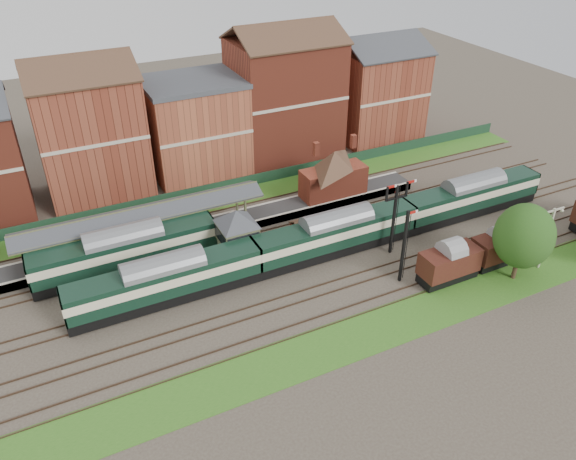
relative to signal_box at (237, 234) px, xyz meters
name	(u,v)px	position (x,y,z in m)	size (l,w,h in m)	color
ground	(278,269)	(3.00, -3.25, -3.19)	(160.00, 160.00, 0.00)	#473D33
grass_back	(223,200)	(3.00, 12.75, -3.16)	(90.00, 4.50, 0.06)	#2D6619
grass_front	(338,343)	(3.00, -15.25, -3.16)	(90.00, 5.00, 0.06)	#2D6619
fence	(217,188)	(3.00, 14.75, -2.44)	(90.00, 0.12, 1.50)	#193823
platform	(200,231)	(-2.00, 6.50, -2.69)	(55.00, 3.40, 1.00)	#2D2D2D
signal_box	(237,234)	(0.00, 0.00, 0.00)	(5.40, 5.40, 6.00)	#677654
brick_hut	(307,232)	(8.00, 0.00, -2.00)	(3.20, 2.64, 2.94)	maroon
station_building	(334,172)	(15.00, 6.50, 0.76)	(8.10, 8.10, 5.90)	#9A3B27
canopy	(142,211)	(-8.00, 6.50, 1.39)	(26.00, 3.89, 4.08)	brown
semaphore_bracket	(394,215)	(15.04, -5.75, 1.44)	(3.60, 0.25, 8.18)	black
semaphore_siding	(404,246)	(13.02, -10.25, 0.96)	(1.23, 0.25, 8.00)	black
yard_lamp	(547,235)	(27.00, -14.75, 0.79)	(2.60, 0.22, 7.00)	beige
town_backdrop	(194,122)	(2.82, 21.75, 3.81)	(69.00, 10.00, 16.00)	#9A3B27
dmu_train	(336,233)	(9.73, -3.25, -0.74)	(54.69, 2.87, 4.20)	black
platform_railcar	(126,250)	(-10.68, 3.25, -0.71)	(18.45, 2.91, 4.25)	black
goods_van_a	(449,263)	(17.21, -12.25, -1.12)	(5.99, 2.60, 3.63)	black
goods_van_b	(499,247)	(23.66, -12.25, -1.20)	(5.74, 2.49, 3.48)	black
tree_far	(524,236)	(23.39, -14.94, 1.80)	(5.66, 5.66, 8.25)	#382619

